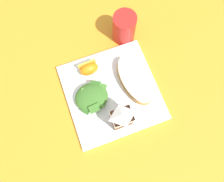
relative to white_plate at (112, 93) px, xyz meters
name	(u,v)px	position (x,y,z in m)	size (l,w,h in m)	color
ground	(112,93)	(0.00, 0.00, -0.01)	(3.00, 3.00, 0.00)	orange
white_plate	(112,93)	(0.00, 0.00, 0.00)	(0.28, 0.28, 0.02)	white
cheesy_pizza_bread	(134,80)	(-0.07, -0.01, 0.03)	(0.10, 0.18, 0.04)	#B77F42
green_salad_pile	(92,98)	(0.06, 0.00, 0.03)	(0.11, 0.10, 0.04)	#3D7028
milk_carton	(122,117)	(0.01, 0.09, 0.07)	(0.06, 0.05, 0.11)	brown
orange_wedge_front	(89,69)	(0.04, -0.09, 0.03)	(0.06, 0.04, 0.04)	orange
drinking_red_cup	(124,28)	(-0.11, -0.18, 0.04)	(0.07, 0.07, 0.11)	red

